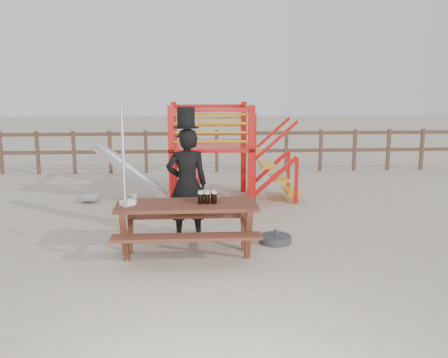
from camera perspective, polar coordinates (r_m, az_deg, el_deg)
ground at (r=7.51m, az=-2.11°, el=-8.85°), size 60.00×60.00×0.00m
back_fence at (r=14.17m, az=-2.86°, el=3.73°), size 15.09×0.09×1.20m
playground_fort at (r=10.74m, az=-1.98°, el=3.15°), size 4.71×1.84×2.10m
picnic_table at (r=7.43m, az=-4.25°, el=-5.01°), size 2.07×1.44×0.80m
man_with_hat at (r=8.10m, az=-4.26°, el=-0.26°), size 0.72×0.52×2.17m
metal_pole at (r=7.15m, az=-11.30°, el=-0.80°), size 0.05×0.05×2.23m
parasol_base at (r=8.14m, az=5.89°, el=-6.84°), size 0.51×0.51×0.22m
paper_bag at (r=7.35m, az=-11.00°, el=-2.67°), size 0.23×0.22×0.08m
stout_pints at (r=7.36m, az=-1.92°, el=-2.07°), size 0.28×0.19×0.17m
empty_glasses at (r=7.43m, az=-10.23°, el=-2.27°), size 0.08×0.08×0.15m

